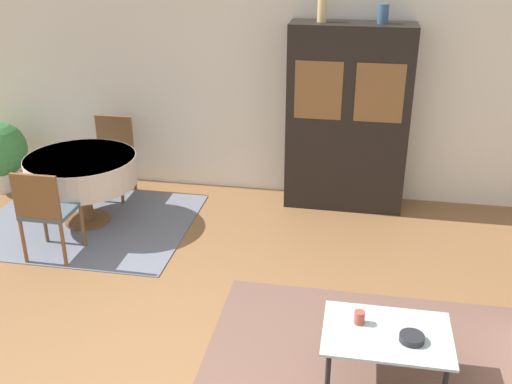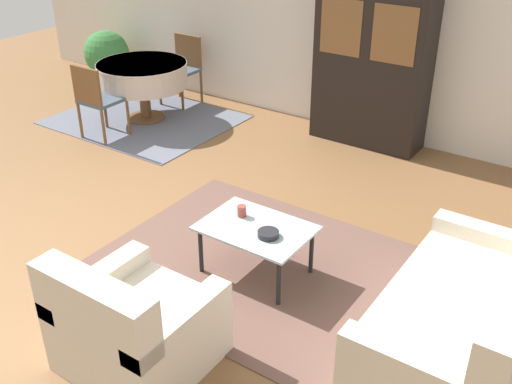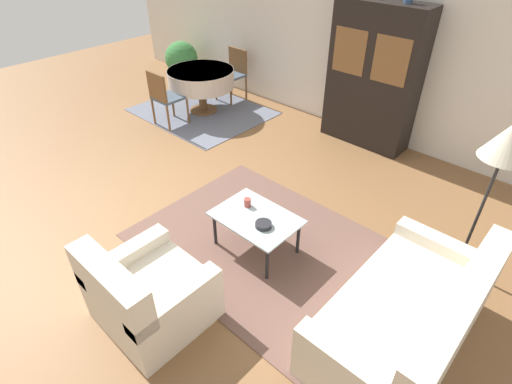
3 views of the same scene
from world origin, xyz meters
name	(u,v)px [view 1 (image 1 of 3)]	position (x,y,z in m)	size (l,w,h in m)	color
wall_back	(274,79)	(0.00, 3.63, 1.35)	(10.00, 0.06, 2.70)	silver
area_rug	(382,374)	(1.28, 0.50, 0.01)	(2.61, 2.02, 0.01)	brown
dining_rug	(87,223)	(-1.82, 2.35, 0.01)	(2.22, 1.82, 0.01)	slate
coffee_table	(387,338)	(1.28, 0.41, 0.39)	(0.86, 0.61, 0.43)	black
display_cabinet	(347,119)	(0.86, 3.35, 1.02)	(1.30, 0.46, 2.03)	black
dining_table	(82,171)	(-1.83, 2.39, 0.60)	(1.14, 1.14, 0.74)	brown
dining_chair_near	(45,208)	(-1.83, 1.60, 0.53)	(0.44, 0.44, 0.91)	brown
dining_chair_far	(112,151)	(-1.83, 3.17, 0.53)	(0.44, 0.44, 0.91)	brown
cup	(359,317)	(1.09, 0.48, 0.48)	(0.07, 0.07, 0.09)	#9E4238
bowl	(412,338)	(1.43, 0.35, 0.46)	(0.17, 0.17, 0.05)	#232328
vase_tall	(322,9)	(0.53, 3.36, 2.16)	(0.10, 0.10, 0.27)	tan
vase_short	(383,14)	(1.14, 3.36, 2.12)	(0.11, 0.11, 0.19)	#33517A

